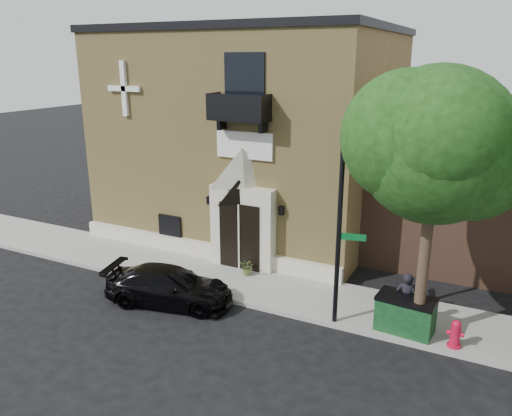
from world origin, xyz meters
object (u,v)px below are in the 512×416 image
(street_sign, at_px, (339,238))
(dumpster, at_px, (405,314))
(pedestrian_near, at_px, (406,299))
(black_sedan, at_px, (169,286))
(fire_hydrant, at_px, (455,334))

(street_sign, xyz_separation_m, dumpster, (2.04, 0.37, -2.19))
(street_sign, distance_m, dumpster, 3.02)
(pedestrian_near, bearing_deg, street_sign, 13.46)
(dumpster, height_order, pedestrian_near, pedestrian_near)
(black_sedan, bearing_deg, fire_hydrant, -94.69)
(fire_hydrant, bearing_deg, pedestrian_near, 158.09)
(street_sign, distance_m, pedestrian_near, 2.82)
(street_sign, relative_size, pedestrian_near, 3.19)
(pedestrian_near, bearing_deg, fire_hydrant, 151.65)
(pedestrian_near, bearing_deg, dumpster, 95.54)
(dumpster, relative_size, pedestrian_near, 1.03)
(black_sedan, relative_size, fire_hydrant, 5.22)
(street_sign, xyz_separation_m, pedestrian_near, (1.97, 0.71, -1.89))
(fire_hydrant, height_order, pedestrian_near, pedestrian_near)
(black_sedan, distance_m, street_sign, 6.04)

